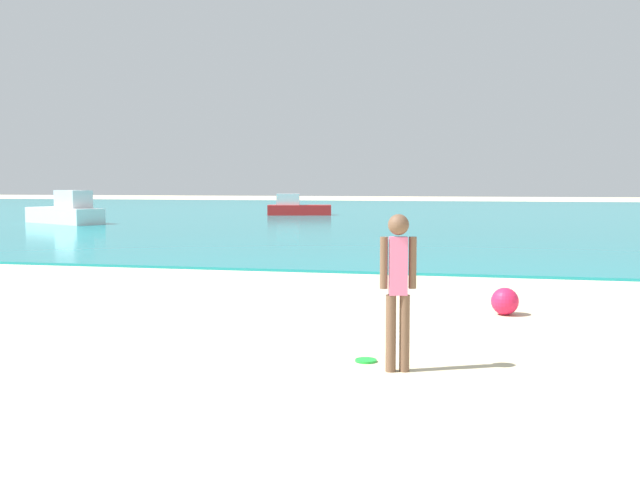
{
  "coord_description": "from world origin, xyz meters",
  "views": [
    {
      "loc": [
        2.58,
        -2.28,
        1.89
      ],
      "look_at": [
        0.51,
        6.8,
        1.17
      ],
      "focal_mm": 41.94,
      "sensor_mm": 36.0,
      "label": 1
    }
  ],
  "objects_px": {
    "frisbee": "(366,360)",
    "boat_near": "(66,212)",
    "beach_ball": "(505,301)",
    "person_standing": "(398,283)",
    "boat_far": "(297,208)"
  },
  "relations": [
    {
      "from": "boat_far",
      "to": "frisbee",
      "type": "bearing_deg",
      "value": -87.71
    },
    {
      "from": "person_standing",
      "to": "frisbee",
      "type": "xyz_separation_m",
      "value": [
        -0.37,
        0.33,
        -0.88
      ]
    },
    {
      "from": "beach_ball",
      "to": "boat_far",
      "type": "bearing_deg",
      "value": 110.0
    },
    {
      "from": "frisbee",
      "to": "boat_near",
      "type": "distance_m",
      "value": 28.23
    },
    {
      "from": "boat_near",
      "to": "boat_far",
      "type": "relative_size",
      "value": 1.22
    },
    {
      "from": "person_standing",
      "to": "boat_near",
      "type": "xyz_separation_m",
      "value": [
        -17.63,
        22.67,
        -0.32
      ]
    },
    {
      "from": "person_standing",
      "to": "frisbee",
      "type": "bearing_deg",
      "value": -56.63
    },
    {
      "from": "frisbee",
      "to": "boat_near",
      "type": "xyz_separation_m",
      "value": [
        -17.25,
        22.34,
        0.56
      ]
    },
    {
      "from": "beach_ball",
      "to": "boat_near",
      "type": "bearing_deg",
      "value": 134.39
    },
    {
      "from": "boat_near",
      "to": "boat_far",
      "type": "xyz_separation_m",
      "value": [
        7.88,
        10.68,
        -0.1
      ]
    },
    {
      "from": "boat_far",
      "to": "person_standing",
      "type": "bearing_deg",
      "value": -87.27
    },
    {
      "from": "boat_near",
      "to": "frisbee",
      "type": "bearing_deg",
      "value": 155.82
    },
    {
      "from": "frisbee",
      "to": "beach_ball",
      "type": "height_order",
      "value": "beach_ball"
    },
    {
      "from": "person_standing",
      "to": "beach_ball",
      "type": "xyz_separation_m",
      "value": [
        1.11,
        3.54,
        -0.7
      ]
    },
    {
      "from": "person_standing",
      "to": "boat_far",
      "type": "relative_size",
      "value": 0.42
    }
  ]
}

